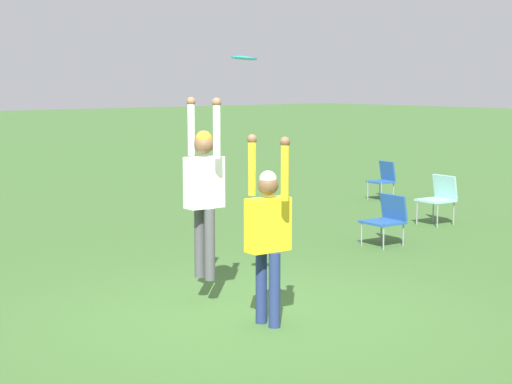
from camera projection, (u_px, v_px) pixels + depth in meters
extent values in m
plane|color=#3D662D|center=(244.00, 314.00, 9.26)|extent=(120.00, 120.00, 0.00)
cylinder|color=#4C4C51|center=(200.00, 242.00, 9.76)|extent=(0.12, 0.12, 0.81)
cylinder|color=#4C4C51|center=(210.00, 245.00, 9.61)|extent=(0.12, 0.12, 0.81)
cube|color=white|center=(204.00, 182.00, 9.59)|extent=(0.22, 0.44, 0.58)
sphere|color=brown|center=(204.00, 145.00, 9.54)|extent=(0.22, 0.22, 0.22)
sphere|color=orange|center=(204.00, 139.00, 9.53)|extent=(0.19, 0.19, 0.19)
cylinder|color=white|center=(191.00, 129.00, 9.70)|extent=(0.08, 0.08, 0.61)
sphere|color=brown|center=(191.00, 102.00, 9.66)|extent=(0.10, 0.10, 0.10)
cylinder|color=white|center=(217.00, 130.00, 9.33)|extent=(0.08, 0.08, 0.61)
sphere|color=brown|center=(217.00, 102.00, 9.29)|extent=(0.10, 0.10, 0.10)
cylinder|color=navy|center=(261.00, 286.00, 8.86)|extent=(0.12, 0.12, 0.78)
cylinder|color=navy|center=(274.00, 290.00, 8.70)|extent=(0.12, 0.12, 0.78)
cube|color=yellow|center=(268.00, 225.00, 8.69)|extent=(0.23, 0.47, 0.55)
sphere|color=brown|center=(268.00, 185.00, 8.64)|extent=(0.21, 0.21, 0.21)
sphere|color=#B7B2AD|center=(268.00, 179.00, 8.63)|extent=(0.18, 0.18, 0.18)
cylinder|color=yellow|center=(252.00, 167.00, 8.81)|extent=(0.08, 0.08, 0.58)
sphere|color=brown|center=(252.00, 139.00, 8.77)|extent=(0.10, 0.10, 0.10)
cylinder|color=yellow|center=(285.00, 171.00, 8.42)|extent=(0.08, 0.08, 0.58)
sphere|color=brown|center=(285.00, 142.00, 8.39)|extent=(0.10, 0.10, 0.10)
cylinder|color=#2D9EDB|center=(244.00, 58.00, 8.74)|extent=(0.27, 0.27, 0.04)
cylinder|color=gray|center=(417.00, 212.00, 14.92)|extent=(0.02, 0.02, 0.45)
cylinder|color=gray|center=(437.00, 215.00, 14.58)|extent=(0.02, 0.02, 0.45)
cylinder|color=gray|center=(433.00, 209.00, 15.21)|extent=(0.02, 0.02, 0.45)
cylinder|color=gray|center=(454.00, 212.00, 14.87)|extent=(0.02, 0.02, 0.45)
cube|color=#8CC6C1|center=(436.00, 200.00, 14.87)|extent=(0.58, 0.58, 0.04)
cube|color=#8CC6C1|center=(445.00, 187.00, 14.99)|extent=(0.54, 0.16, 0.41)
cylinder|color=gray|center=(368.00, 190.00, 18.03)|extent=(0.02, 0.02, 0.40)
cylinder|color=gray|center=(381.00, 192.00, 17.74)|extent=(0.02, 0.02, 0.40)
cylinder|color=gray|center=(380.00, 189.00, 18.27)|extent=(0.02, 0.02, 0.40)
cylinder|color=gray|center=(393.00, 191.00, 17.98)|extent=(0.02, 0.02, 0.40)
cube|color=#235193|center=(381.00, 182.00, 17.98)|extent=(0.50, 0.50, 0.04)
cube|color=#235193|center=(387.00, 171.00, 18.08)|extent=(0.45, 0.17, 0.41)
cylinder|color=gray|center=(362.00, 233.00, 13.04)|extent=(0.02, 0.02, 0.38)
cylinder|color=gray|center=(384.00, 237.00, 12.70)|extent=(0.02, 0.02, 0.38)
cylinder|color=gray|center=(381.00, 230.00, 13.32)|extent=(0.02, 0.02, 0.38)
cylinder|color=gray|center=(403.00, 234.00, 12.98)|extent=(0.02, 0.02, 0.38)
cube|color=#235193|center=(383.00, 222.00, 12.99)|extent=(0.57, 0.57, 0.04)
cube|color=#235193|center=(394.00, 207.00, 13.11)|extent=(0.53, 0.15, 0.39)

